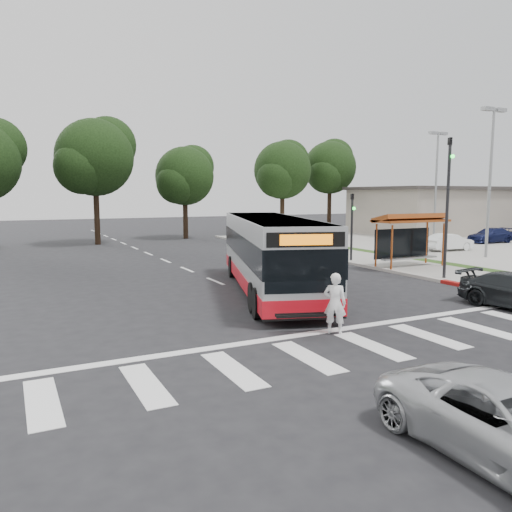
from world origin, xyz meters
TOP-DOWN VIEW (x-y plane):
  - ground at (0.00, 0.00)m, footprint 140.00×140.00m
  - sidewalk_east at (11.00, 8.00)m, footprint 4.00×40.00m
  - curb_east at (9.00, 8.00)m, footprint 0.30×40.00m
  - curb_east_red at (9.00, -2.00)m, footprint 0.32×6.00m
  - parking_lot at (23.00, 10.00)m, footprint 18.00×36.00m
  - commercial_building at (30.00, 22.00)m, footprint 14.00×10.00m
  - building_roof_cap at (30.00, 22.00)m, footprint 14.60×10.60m
  - crosswalk_ladder at (0.00, -5.00)m, footprint 18.00×2.60m
  - bus_shelter at (10.80, 5.10)m, footprint 4.20×1.60m
  - traffic_signal_ne_tall at (9.60, 1.49)m, footprint 0.18×0.37m
  - traffic_signal_ne_short at (9.60, 8.49)m, footprint 0.18×0.37m
  - lot_light_front at (18.00, 6.00)m, footprint 1.90×0.35m
  - lot_light_mid at (24.00, 16.00)m, footprint 1.90×0.35m
  - tree_ne_a at (16.08, 28.06)m, footprint 6.16×5.74m
  - tree_ne_b at (23.08, 30.06)m, footprint 6.16×5.74m
  - tree_north_a at (-1.92, 26.07)m, footprint 6.60×6.15m
  - tree_north_b at (6.07, 28.06)m, footprint 5.72×5.33m
  - transit_bus at (1.14, 2.77)m, footprint 6.07×11.93m
  - pedestrian at (-0.20, -3.58)m, footprint 0.76×0.74m
  - parked_car_1 at (18.82, 9.64)m, footprint 3.62×1.35m
  - parked_car_3 at (26.27, 12.26)m, footprint 4.16×1.87m

SIDE VIEW (x-z plane):
  - ground at x=0.00m, z-range 0.00..0.00m
  - crosswalk_ladder at x=0.00m, z-range 0.00..0.01m
  - parking_lot at x=23.00m, z-range 0.00..0.10m
  - sidewalk_east at x=11.00m, z-range 0.00..0.12m
  - curb_east at x=9.00m, z-range 0.00..0.15m
  - curb_east_red at x=9.00m, z-range 0.00..0.15m
  - parked_car_1 at x=18.82m, z-range 0.10..1.28m
  - parked_car_3 at x=26.27m, z-range 0.10..1.28m
  - pedestrian at x=-0.20m, z-range 0.00..1.76m
  - transit_bus at x=1.14m, z-range 0.00..3.03m
  - commercial_building at x=30.00m, z-range 0.00..4.40m
  - bus_shelter at x=10.80m, z-range 0.92..3.78m
  - traffic_signal_ne_short at x=9.60m, z-range 0.48..4.48m
  - traffic_signal_ne_tall at x=9.60m, z-range 0.63..7.13m
  - building_roof_cap at x=30.00m, z-range 4.40..4.70m
  - tree_north_b at x=6.07m, z-range 1.45..9.88m
  - lot_light_front at x=18.00m, z-range 1.40..10.41m
  - lot_light_mid at x=24.00m, z-range 1.40..10.41m
  - tree_ne_a at x=16.08m, z-range 1.74..11.04m
  - tree_ne_b at x=23.08m, z-range 1.91..11.93m
  - tree_north_a at x=-1.92m, z-range 1.84..12.01m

